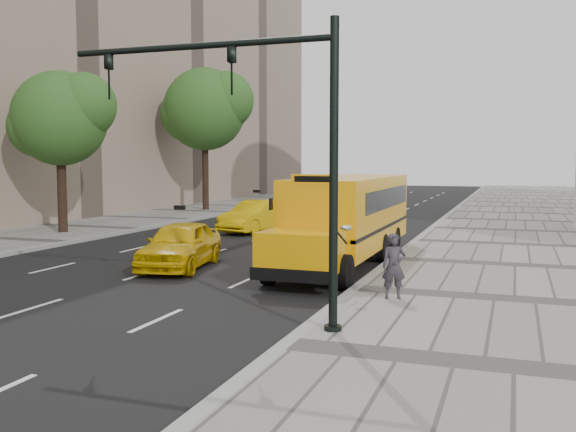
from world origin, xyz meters
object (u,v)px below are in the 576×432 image
(taxi_far, at_px, (257,216))
(traffic_signal, at_px, (268,136))
(taxi_near, at_px, (180,245))
(pedestrian, at_px, (394,266))
(tree_c, at_px, (206,109))
(school_bus, at_px, (349,212))
(tree_b, at_px, (61,118))

(taxi_far, xyz_separation_m, traffic_signal, (7.41, -17.40, 3.30))
(taxi_near, distance_m, pedestrian, 8.26)
(tree_c, distance_m, traffic_signal, 32.28)
(school_bus, height_order, pedestrian, school_bus)
(pedestrian, relative_size, traffic_signal, 0.26)
(taxi_far, bearing_deg, traffic_signal, -56.50)
(traffic_signal, bearing_deg, taxi_far, 113.07)
(tree_b, distance_m, taxi_near, 12.86)
(taxi_near, xyz_separation_m, pedestrian, (7.68, -3.01, 0.18))
(taxi_near, height_order, pedestrian, pedestrian)
(tree_c, bearing_deg, tree_b, -90.09)
(tree_c, relative_size, taxi_far, 2.08)
(school_bus, xyz_separation_m, traffic_signal, (0.69, -9.62, 2.33))
(pedestrian, bearing_deg, traffic_signal, -140.45)
(tree_b, xyz_separation_m, school_bus, (14.92, -3.35, -3.85))
(taxi_far, relative_size, traffic_signal, 0.75)
(taxi_near, bearing_deg, tree_c, 104.43)
(tree_c, xyz_separation_m, pedestrian, (17.61, -24.70, -6.21))
(school_bus, xyz_separation_m, taxi_far, (-6.72, 7.78, -0.97))
(tree_b, bearing_deg, taxi_near, -33.38)
(tree_c, height_order, pedestrian, tree_c)
(tree_c, xyz_separation_m, taxi_near, (9.93, -21.69, -6.39))
(tree_b, xyz_separation_m, tree_c, (0.02, 15.13, 1.56))
(tree_c, distance_m, pedestrian, 30.97)
(taxi_near, relative_size, pedestrian, 2.83)
(pedestrian, distance_m, traffic_signal, 5.04)
(taxi_far, bearing_deg, pedestrian, -45.58)
(taxi_near, bearing_deg, pedestrian, -31.59)
(tree_c, height_order, taxi_near, tree_c)
(taxi_far, relative_size, pedestrian, 2.94)
(tree_b, xyz_separation_m, traffic_signal, (15.61, -12.97, -1.52))
(school_bus, bearing_deg, taxi_far, 130.83)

